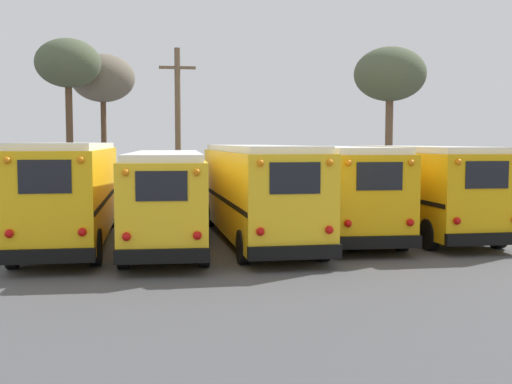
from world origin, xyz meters
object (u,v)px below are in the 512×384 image
(school_bus_2, at_px, (257,189))
(utility_pole, at_px, (178,126))
(school_bus_4, at_px, (420,187))
(school_bus_3, at_px, (338,188))
(bare_tree_2, at_px, (103,79))
(school_bus_0, at_px, (72,189))
(bare_tree_1, at_px, (390,76))
(bare_tree_0, at_px, (68,65))
(school_bus_1, at_px, (166,195))

(school_bus_2, xyz_separation_m, utility_pole, (-2.25, 10.67, 2.38))
(school_bus_2, height_order, school_bus_4, school_bus_2)
(school_bus_3, distance_m, school_bus_4, 3.07)
(school_bus_4, bearing_deg, utility_pole, 129.74)
(school_bus_4, height_order, utility_pole, utility_pole)
(school_bus_4, distance_m, bare_tree_2, 24.44)
(school_bus_0, relative_size, bare_tree_2, 1.20)
(school_bus_0, relative_size, bare_tree_1, 1.24)
(bare_tree_0, distance_m, bare_tree_1, 18.64)
(school_bus_2, relative_size, bare_tree_1, 1.27)
(bare_tree_0, relative_size, bare_tree_2, 1.06)
(bare_tree_2, bearing_deg, school_bus_1, -80.66)
(school_bus_1, height_order, bare_tree_2, bare_tree_2)
(school_bus_1, xyz_separation_m, bare_tree_1, (12.67, 13.64, 5.37))
(school_bus_3, bearing_deg, utility_pole, 118.03)
(school_bus_4, bearing_deg, bare_tree_0, 129.91)
(school_bus_0, height_order, bare_tree_1, bare_tree_1)
(bare_tree_0, height_order, bare_tree_2, bare_tree_0)
(school_bus_3, height_order, bare_tree_1, bare_tree_1)
(school_bus_2, distance_m, bare_tree_0, 20.68)
(school_bus_2, relative_size, school_bus_4, 1.16)
(school_bus_1, distance_m, bare_tree_1, 19.38)
(school_bus_3, relative_size, bare_tree_1, 1.13)
(school_bus_2, height_order, bare_tree_1, bare_tree_1)
(school_bus_3, distance_m, bare_tree_1, 14.90)
(school_bus_4, height_order, bare_tree_1, bare_tree_1)
(school_bus_1, bearing_deg, bare_tree_2, 99.34)
(school_bus_1, distance_m, school_bus_4, 9.29)
(school_bus_3, distance_m, bare_tree_0, 21.56)
(school_bus_0, bearing_deg, bare_tree_2, 91.25)
(school_bus_0, bearing_deg, bare_tree_1, 38.99)
(school_bus_0, bearing_deg, school_bus_2, -2.15)
(school_bus_4, bearing_deg, school_bus_3, 178.14)
(school_bus_2, xyz_separation_m, school_bus_4, (6.13, 0.59, -0.02))
(bare_tree_1, bearing_deg, school_bus_3, -118.03)
(bare_tree_1, height_order, bare_tree_2, bare_tree_2)
(school_bus_0, distance_m, utility_pole, 11.38)
(school_bus_0, bearing_deg, bare_tree_0, 97.16)
(school_bus_1, distance_m, school_bus_3, 6.28)
(school_bus_0, distance_m, school_bus_1, 3.20)
(school_bus_2, distance_m, school_bus_4, 6.16)
(school_bus_4, height_order, bare_tree_2, bare_tree_2)
(school_bus_0, xyz_separation_m, bare_tree_1, (15.74, 12.74, 5.23))
(school_bus_4, distance_m, bare_tree_0, 23.40)
(school_bus_1, relative_size, bare_tree_1, 1.17)
(bare_tree_1, bearing_deg, school_bus_0, -141.01)
(school_bus_0, relative_size, school_bus_3, 1.10)
(school_bus_0, bearing_deg, school_bus_1, -16.34)
(school_bus_1, bearing_deg, bare_tree_0, 105.89)
(school_bus_4, bearing_deg, school_bus_0, -178.34)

